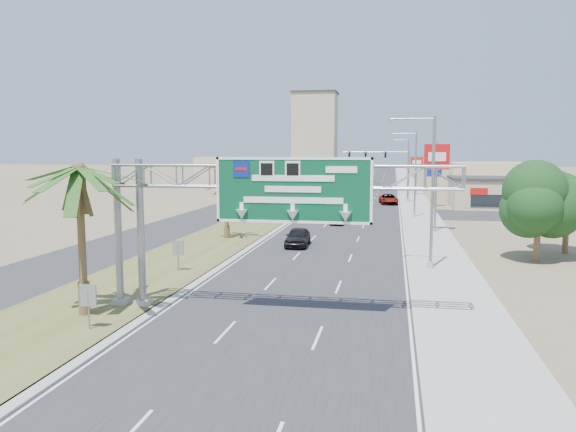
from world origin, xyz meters
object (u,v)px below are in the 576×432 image
(car_mid_lane, at_px, (338,218))
(store_building, at_px, (519,194))
(car_far, at_px, (362,188))
(car_right_lane, at_px, (389,199))
(signal_mast, at_px, (395,171))
(sign_gantry, at_px, (262,188))
(palm_near, at_px, (79,169))
(car_left_lane, at_px, (298,237))
(pole_sign_red_near, at_px, (437,162))
(pole_sign_red_far, at_px, (417,165))
(pole_sign_blue, at_px, (435,168))

(car_mid_lane, bearing_deg, store_building, 45.36)
(car_far, bearing_deg, car_right_lane, -73.38)
(signal_mast, distance_m, store_building, 18.08)
(store_building, relative_size, car_far, 3.22)
(sign_gantry, distance_m, palm_near, 8.41)
(signal_mast, height_order, car_left_lane, signal_mast)
(store_building, relative_size, pole_sign_red_near, 2.08)
(car_mid_lane, height_order, car_far, car_far)
(car_right_lane, bearing_deg, sign_gantry, -101.85)
(sign_gantry, relative_size, car_left_lane, 3.71)
(store_building, bearing_deg, pole_sign_red_far, 121.62)
(car_right_lane, distance_m, pole_sign_red_near, 29.96)
(palm_near, relative_size, car_right_lane, 1.57)
(car_right_lane, distance_m, pole_sign_blue, 8.38)
(car_left_lane, relative_size, car_mid_lane, 1.07)
(car_left_lane, xyz_separation_m, car_far, (1.74, 64.89, 0.04))
(car_far, height_order, pole_sign_red_near, pole_sign_red_near)
(car_mid_lane, relative_size, pole_sign_red_far, 0.60)
(car_right_lane, bearing_deg, car_mid_lane, -108.48)
(car_far, bearing_deg, pole_sign_red_far, -30.92)
(car_far, bearing_deg, palm_near, -90.44)
(signal_mast, height_order, store_building, signal_mast)
(car_far, xyz_separation_m, pole_sign_red_far, (9.91, -7.19, 4.68))
(sign_gantry, distance_m, car_mid_lane, 34.86)
(car_left_lane, bearing_deg, car_right_lane, 77.90)
(car_right_lane, height_order, pole_sign_red_near, pole_sign_red_near)
(car_right_lane, xyz_separation_m, pole_sign_red_near, (4.66, -28.97, 6.05))
(store_building, height_order, car_right_lane, store_building)
(signal_mast, distance_m, pole_sign_red_far, 15.64)
(palm_near, distance_m, pole_sign_red_far, 81.20)
(palm_near, relative_size, car_left_lane, 1.85)
(sign_gantry, xyz_separation_m, signal_mast, (6.23, 62.05, -1.21))
(signal_mast, bearing_deg, sign_gantry, -95.74)
(car_right_lane, relative_size, pole_sign_red_near, 0.61)
(car_far, xyz_separation_m, pole_sign_blue, (11.53, -28.48, 4.68))
(pole_sign_red_far, bearing_deg, car_mid_lane, -102.88)
(car_left_lane, height_order, pole_sign_red_far, pole_sign_red_far)
(sign_gantry, xyz_separation_m, car_right_lane, (5.40, 58.75, -5.32))
(car_left_lane, relative_size, car_far, 0.81)
(car_mid_lane, xyz_separation_m, pole_sign_red_near, (9.78, -4.66, 6.09))
(car_mid_lane, relative_size, pole_sign_blue, 0.57)
(sign_gantry, relative_size, signal_mast, 1.63)
(palm_near, bearing_deg, car_left_lane, 73.01)
(signal_mast, xyz_separation_m, pole_sign_red_far, (3.83, 15.15, 0.64))
(sign_gantry, distance_m, car_left_lane, 20.26)
(store_building, distance_m, car_mid_lane, 31.44)
(sign_gantry, relative_size, store_building, 0.93)
(signal_mast, xyz_separation_m, car_mid_lane, (-5.95, -27.60, -4.15))
(car_right_lane, bearing_deg, store_building, -15.23)
(palm_near, height_order, car_right_lane, palm_near)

